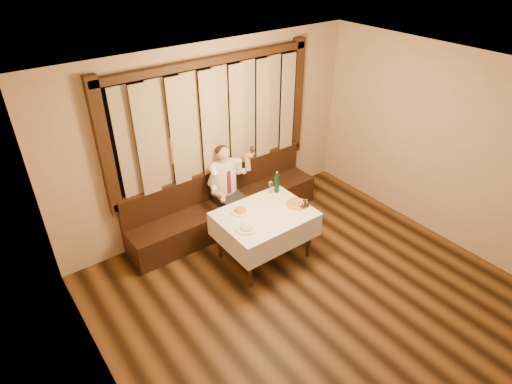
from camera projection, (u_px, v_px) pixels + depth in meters
room at (304, 190)px, 4.94m from camera, size 5.01×6.01×2.81m
banquette at (225, 207)px, 6.76m from camera, size 3.20×0.61×0.94m
dining_table at (265, 220)px, 5.89m from camera, size 1.27×0.97×0.76m
pizza at (296, 204)px, 6.00m from camera, size 0.32×0.32×0.03m
pasta_red at (240, 209)px, 5.85m from camera, size 0.28×0.28×0.09m
pasta_cream at (246, 227)px, 5.51m from camera, size 0.28×0.28×0.10m
green_bottle at (277, 183)px, 6.23m from camera, size 0.07×0.07×0.34m
table_wine_glass at (271, 184)px, 6.22m from camera, size 0.07×0.07×0.19m
cruet_caddy at (305, 205)px, 5.93m from camera, size 0.13×0.07×0.13m
seated_man at (227, 182)px, 6.45m from camera, size 0.74×0.56×1.37m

